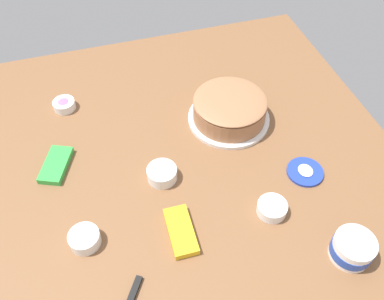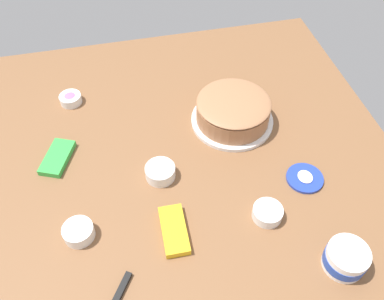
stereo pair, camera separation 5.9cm
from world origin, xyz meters
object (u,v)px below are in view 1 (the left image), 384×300
object	(u,v)px
frosted_cake	(229,110)
candy_box_upper	(56,165)
sprinkle_bowl_orange	(272,208)
sprinkle_bowl_pink	(64,104)
sprinkle_bowl_yellow	(85,239)
candy_box_lower	(181,231)
frosting_tub_lid	(305,172)
frosting_tub	(353,248)
sprinkle_bowl_blue	(162,173)

from	to	relation	value
frosted_cake	candy_box_upper	bearing A→B (deg)	93.94
sprinkle_bowl_orange	sprinkle_bowl_pink	size ratio (longest dim) A/B	1.12
sprinkle_bowl_yellow	candy_box_lower	world-z (taller)	sprinkle_bowl_yellow
sprinkle_bowl_orange	frosting_tub_lid	bearing A→B (deg)	-57.96
frosting_tub	sprinkle_bowl_orange	xyz separation A→B (m)	(0.19, 0.15, -0.02)
sprinkle_bowl_blue	candy_box_lower	distance (m)	0.21
frosting_tub	sprinkle_bowl_pink	world-z (taller)	frosting_tub
frosted_cake	sprinkle_bowl_pink	xyz separation A→B (m)	(0.23, 0.55, -0.03)
sprinkle_bowl_yellow	sprinkle_bowl_orange	bearing A→B (deg)	-96.06
frosting_tub_lid	candy_box_lower	size ratio (longest dim) A/B	0.75
frosting_tub_lid	sprinkle_bowl_blue	bearing A→B (deg)	75.66
frosting_tub_lid	sprinkle_bowl_orange	bearing A→B (deg)	122.04
sprinkle_bowl_yellow	frosting_tub	bearing A→B (deg)	-109.62
sprinkle_bowl_blue	frosting_tub_lid	bearing A→B (deg)	-104.34
frosted_cake	sprinkle_bowl_blue	bearing A→B (deg)	122.22
frosted_cake	sprinkle_bowl_orange	xyz separation A→B (m)	(-0.40, 0.01, -0.03)
candy_box_lower	candy_box_upper	distance (m)	0.47
sprinkle_bowl_pink	candy_box_lower	bearing A→B (deg)	-156.57
candy_box_upper	sprinkle_bowl_yellow	bearing A→B (deg)	-145.87
frosting_tub	sprinkle_bowl_blue	world-z (taller)	frosting_tub
frosting_tub	sprinkle_bowl_blue	size ratio (longest dim) A/B	1.20
sprinkle_bowl_yellow	candy_box_upper	world-z (taller)	sprinkle_bowl_yellow
frosting_tub	sprinkle_bowl_orange	bearing A→B (deg)	38.25
frosting_tub	candy_box_lower	distance (m)	0.47
frosting_tub_lid	candy_box_upper	xyz separation A→B (m)	(0.25, 0.76, 0.00)
frosting_tub_lid	sprinkle_bowl_pink	distance (m)	0.88
sprinkle_bowl_blue	frosted_cake	bearing A→B (deg)	-57.78
candy_box_lower	frosting_tub_lid	bearing A→B (deg)	-76.49
sprinkle_bowl_orange	candy_box_lower	bearing A→B (deg)	88.36
frosting_tub	sprinkle_bowl_blue	bearing A→B (deg)	46.74
frosted_cake	sprinkle_bowl_blue	distance (m)	0.34
sprinkle_bowl_orange	candy_box_lower	size ratio (longest dim) A/B	0.57
frosted_cake	sprinkle_bowl_orange	size ratio (longest dim) A/B	3.28
sprinkle_bowl_orange	candy_box_upper	world-z (taller)	sprinkle_bowl_orange
frosting_tub	candy_box_upper	distance (m)	0.92
candy_box_lower	candy_box_upper	world-z (taller)	candy_box_lower
sprinkle_bowl_pink	candy_box_upper	bearing A→B (deg)	169.07
frosting_tub_lid	sprinkle_bowl_pink	world-z (taller)	sprinkle_bowl_pink
sprinkle_bowl_yellow	frosted_cake	bearing A→B (deg)	-58.30
frosted_cake	candy_box_lower	distance (m)	0.48
sprinkle_bowl_pink	frosted_cake	bearing A→B (deg)	-112.47
frosting_tub_lid	sprinkle_bowl_blue	distance (m)	0.45
sprinkle_bowl_orange	candy_box_upper	size ratio (longest dim) A/B	0.61
sprinkle_bowl_pink	candy_box_upper	size ratio (longest dim) A/B	0.54
sprinkle_bowl_blue	candy_box_upper	world-z (taller)	sprinkle_bowl_blue
candy_box_upper	sprinkle_bowl_orange	bearing A→B (deg)	-97.50
sprinkle_bowl_yellow	candy_box_upper	size ratio (longest dim) A/B	0.60
sprinkle_bowl_yellow	candy_box_upper	xyz separation A→B (m)	(0.30, 0.06, -0.01)
candy_box_upper	frosting_tub_lid	bearing A→B (deg)	-85.22
frosting_tub_lid	sprinkle_bowl_blue	world-z (taller)	sprinkle_bowl_blue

